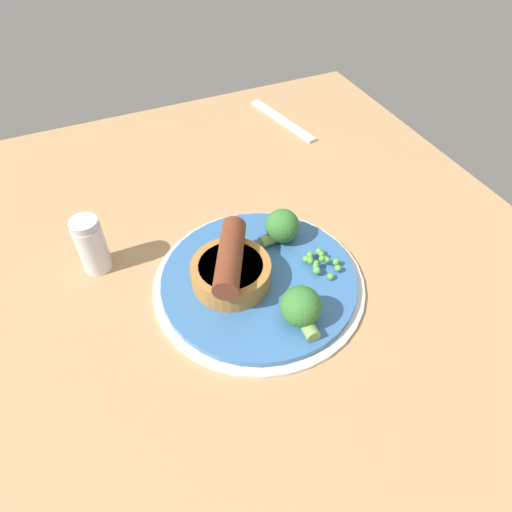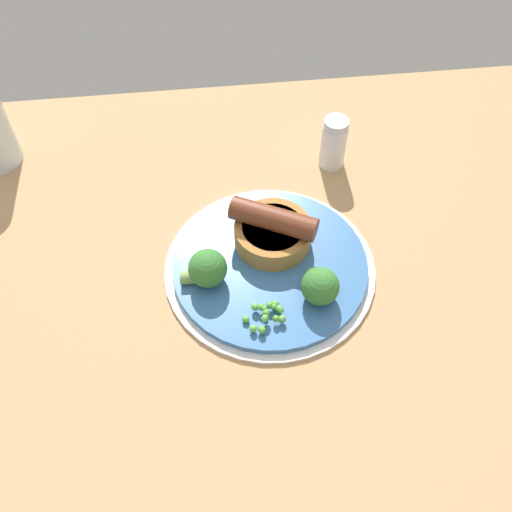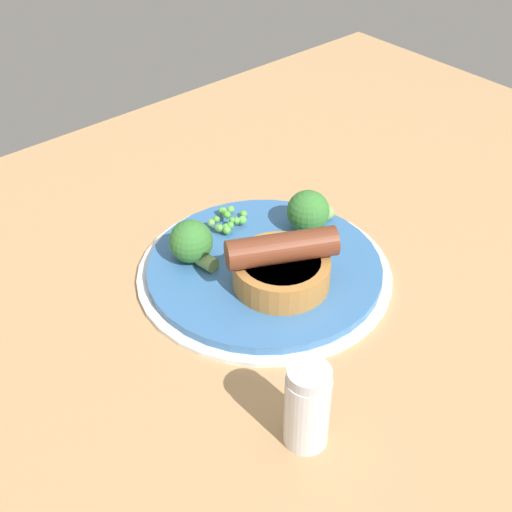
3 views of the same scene
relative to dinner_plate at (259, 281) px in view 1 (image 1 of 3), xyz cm
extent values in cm
cube|color=tan|center=(4.99, 1.65, -2.07)|extent=(110.00, 80.00, 3.00)
cylinder|color=silver|center=(0.00, 0.00, -0.32)|extent=(26.87, 26.87, 0.50)
cylinder|color=#386BA8|center=(0.00, 0.00, 0.13)|extent=(24.72, 24.72, 1.40)
cylinder|color=#AD7538|center=(-0.77, -3.40, 2.33)|extent=(9.85, 9.85, 2.99)
cylinder|color=#33190C|center=(-0.77, -3.40, 3.67)|extent=(7.88, 7.88, 0.30)
cylinder|color=brown|center=(-0.77, -3.40, 5.33)|extent=(11.17, 7.75, 3.03)
sphere|color=#66A14E|center=(-0.24, 8.73, 1.60)|extent=(0.92, 0.92, 0.92)
sphere|color=#59A942|center=(1.98, 6.99, 1.82)|extent=(0.83, 0.83, 0.83)
sphere|color=#57A84B|center=(2.33, 9.74, 1.59)|extent=(0.83, 0.83, 0.83)
sphere|color=#54A73A|center=(1.63, 7.28, 1.89)|extent=(0.71, 0.71, 0.71)
sphere|color=#51A242|center=(0.94, 6.79, 1.76)|extent=(0.89, 0.89, 0.89)
sphere|color=#51A348|center=(0.48, 7.03, 1.67)|extent=(0.77, 0.77, 0.77)
sphere|color=#60A94A|center=(1.80, 8.69, 2.00)|extent=(0.83, 0.83, 0.83)
sphere|color=#5EB442|center=(0.25, 6.56, 1.56)|extent=(0.90, 0.90, 0.90)
sphere|color=#5BB246|center=(1.65, 8.52, 2.05)|extent=(0.80, 0.80, 0.80)
sphere|color=#59A43A|center=(0.48, 8.69, 1.78)|extent=(0.80, 0.80, 0.80)
sphere|color=#52A936|center=(1.55, 8.08, 2.23)|extent=(0.85, 0.85, 0.85)
sphere|color=#65B94E|center=(3.23, 9.53, 1.47)|extent=(0.87, 0.87, 0.87)
sphere|color=#5FA246|center=(-0.14, 7.34, 1.61)|extent=(0.89, 0.89, 0.89)
sphere|color=#61B54D|center=(-0.22, 7.49, 1.57)|extent=(0.83, 0.83, 0.83)
sphere|color=#53B737|center=(2.25, 9.89, 1.56)|extent=(0.85, 0.85, 0.85)
sphere|color=#5DB94E|center=(2.66, 6.76, 1.70)|extent=(0.98, 0.98, 0.98)
sphere|color=#5BAD42|center=(3.94, 8.08, 1.26)|extent=(0.86, 0.86, 0.86)
sphere|color=#387A33|center=(7.83, 1.45, 3.21)|extent=(4.75, 4.75, 4.75)
cylinder|color=#7A9E56|center=(10.26, 1.33, 1.67)|extent=(2.10, 1.76, 1.66)
sphere|color=#387A33|center=(-5.15, 5.74, 3.13)|extent=(4.60, 4.60, 4.60)
cylinder|color=#7A9E56|center=(-4.88, 3.42, 1.64)|extent=(1.82, 2.10, 1.61)
cube|color=silver|center=(-35.24, 20.74, -0.27)|extent=(17.96, 5.17, 0.60)
cylinder|color=silver|center=(-11.52, -18.15, 2.95)|extent=(3.71, 3.71, 7.04)
cylinder|color=silver|center=(-11.52, -18.15, 6.97)|extent=(3.52, 3.52, 1.00)
camera|label=1|loc=(34.58, -15.78, 44.01)|focal=32.00mm
camera|label=2|loc=(6.67, 41.92, 58.89)|focal=40.00mm
camera|label=3|loc=(-38.90, -43.58, 47.38)|focal=50.00mm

